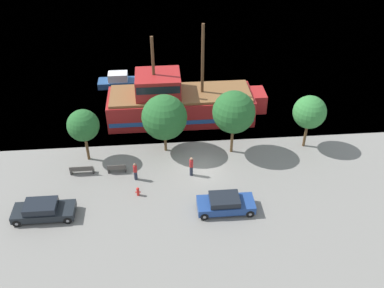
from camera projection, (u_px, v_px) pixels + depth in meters
The scene contains 15 objects.
ground_plane at pixel (201, 169), 36.32m from camera, with size 160.00×160.00×0.00m, color gray.
water_surface at pixel (174, 4), 71.85m from camera, with size 80.00×80.00×0.00m, color #38667F.
pirate_ship at pixel (179, 102), 41.77m from camera, with size 15.36×4.64×9.65m.
moored_boat_dockside at pixel (121, 81), 48.05m from camera, with size 5.31×1.83×1.59m.
parked_car_curb_front at pixel (225, 204), 31.94m from camera, with size 4.28×1.90×1.33m.
parked_car_curb_mid at pixel (43, 210), 31.38m from camera, with size 4.48×1.85×1.34m.
fire_hydrant at pixel (138, 191), 33.43m from camera, with size 0.42×0.25×0.76m.
bench_promenade_east at pixel (117, 168), 35.69m from camera, with size 1.53×0.45×0.85m.
bench_promenade_west at pixel (82, 170), 35.52m from camera, with size 1.95×0.45×0.85m.
pedestrian_walking_near at pixel (191, 166), 35.13m from camera, with size 0.32×0.32×1.81m.
pedestrian_walking_far at pixel (135, 171), 34.75m from camera, with size 0.32×0.32×1.64m.
tree_row_east at pixel (83, 126), 35.39m from camera, with size 2.69×2.69×4.86m.
tree_row_mideast at pixel (164, 117), 36.46m from camera, with size 3.93×3.93×5.45m.
tree_row_midwest at pixel (234, 112), 35.93m from camera, with size 3.64×3.64×5.94m.
tree_row_west at pixel (310, 112), 36.95m from camera, with size 2.90×2.90×5.03m.
Camera 1 is at (-3.16, -28.03, 22.99)m, focal length 40.00 mm.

